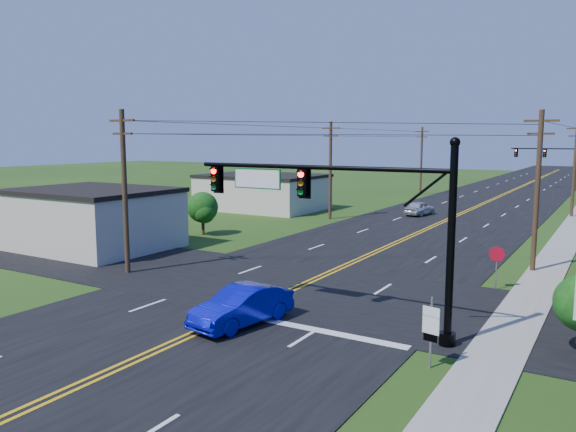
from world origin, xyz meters
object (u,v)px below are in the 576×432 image
Objects in this scene: signal_mast_far at (551,159)px; blue_car at (242,307)px; stop_sign at (497,259)px; route_sign at (431,327)px; signal_mast_main at (337,208)px.

signal_mast_far is 2.38× the size of blue_car.
signal_mast_far reaches higher than stop_sign.
signal_mast_far is 5.00× the size of stop_sign.
signal_mast_far is 74.46m from route_sign.
route_sign is at bearing -93.57° from stop_sign.
signal_mast_main is 72.00m from signal_mast_far.
stop_sign reaches higher than blue_car.
route_sign is 11.14m from stop_sign.
signal_mast_main is 5.15× the size of stop_sign.
blue_car is (-3.22, -1.92, -3.99)m from signal_mast_main.
signal_mast_main reaches higher than stop_sign.
signal_mast_far is at bearing 105.02° from route_sign.
stop_sign is at bearing 102.00° from route_sign.
stop_sign is at bearing 64.23° from blue_car.
blue_car is at bearing -149.23° from signal_mast_main.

